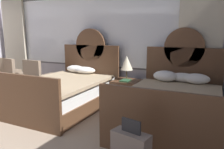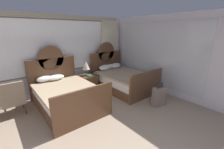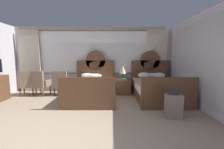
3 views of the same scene
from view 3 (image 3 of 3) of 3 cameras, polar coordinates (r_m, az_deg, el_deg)
The scene contains 11 objects.
wall_back_window at distance 6.42m, azimuth -7.01°, elevation 6.48°, with size 6.51×0.22×2.70m.
wall_right_mirror at distance 4.73m, azimuth 32.08°, elevation 4.26°, with size 0.08×4.78×2.70m.
bed_near_window at distance 5.31m, azimuth -7.32°, elevation -5.27°, with size 1.55×2.23×1.72m.
bed_near_mirror at distance 5.51m, azimuth 16.73°, elevation -5.01°, with size 1.55×2.23×1.72m.
nightstand_between_beds at distance 5.98m, azimuth 4.38°, elevation -4.54°, with size 0.56×0.59×0.58m.
table_lamp_on_nightstand at distance 5.93m, azimuth 4.22°, elevation 1.81°, with size 0.27×0.27×0.53m.
book_on_nightstand at distance 5.82m, azimuth 4.66°, elevation -1.81°, with size 0.18×0.26×0.03m.
armchair_by_window_left at distance 5.99m, azimuth -18.76°, elevation -2.92°, with size 0.53×0.53×0.95m.
armchair_by_window_centre at distance 6.29m, azimuth -25.65°, elevation -2.78°, with size 0.64×0.64×0.95m.
armchair_by_window_right at distance 6.52m, azimuth -29.48°, elevation -2.68°, with size 0.64×0.64×0.95m.
suitcase_on_floor at distance 3.93m, azimuth 22.44°, elevation -11.17°, with size 0.44×0.26×0.73m.
Camera 3 is at (0.79, -2.19, 1.49)m, focal length 24.01 mm.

